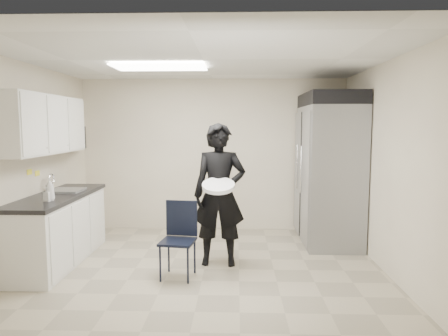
{
  "coord_description": "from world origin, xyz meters",
  "views": [
    {
      "loc": [
        0.4,
        -4.88,
        1.82
      ],
      "look_at": [
        0.24,
        0.2,
        1.27
      ],
      "focal_mm": 32.0,
      "sensor_mm": 36.0,
      "label": 1
    }
  ],
  "objects_px": {
    "commercial_fridge": "(329,175)",
    "folding_chair": "(178,242)",
    "lower_counter": "(58,230)",
    "man_tuxedo": "(219,195)"
  },
  "relations": [
    {
      "from": "commercial_fridge",
      "to": "folding_chair",
      "type": "bearing_deg",
      "value": -143.64
    },
    {
      "from": "lower_counter",
      "to": "folding_chair",
      "type": "height_order",
      "value": "folding_chair"
    },
    {
      "from": "lower_counter",
      "to": "man_tuxedo",
      "type": "xyz_separation_m",
      "value": [
        2.14,
        0.01,
        0.49
      ]
    },
    {
      "from": "folding_chair",
      "to": "man_tuxedo",
      "type": "bearing_deg",
      "value": 53.79
    },
    {
      "from": "lower_counter",
      "to": "commercial_fridge",
      "type": "bearing_deg",
      "value": 15.88
    },
    {
      "from": "commercial_fridge",
      "to": "man_tuxedo",
      "type": "height_order",
      "value": "commercial_fridge"
    },
    {
      "from": "commercial_fridge",
      "to": "folding_chair",
      "type": "height_order",
      "value": "commercial_fridge"
    },
    {
      "from": "man_tuxedo",
      "to": "commercial_fridge",
      "type": "bearing_deg",
      "value": 33.68
    },
    {
      "from": "lower_counter",
      "to": "commercial_fridge",
      "type": "height_order",
      "value": "commercial_fridge"
    },
    {
      "from": "commercial_fridge",
      "to": "folding_chair",
      "type": "distance_m",
      "value": 2.7
    }
  ]
}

